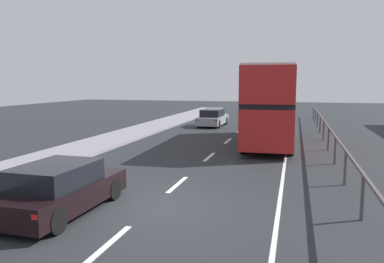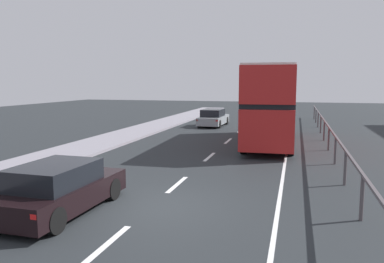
% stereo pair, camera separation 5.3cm
% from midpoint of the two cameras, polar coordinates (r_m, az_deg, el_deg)
% --- Properties ---
extents(ground_plane, '(74.25, 120.00, 0.10)m').
position_cam_midpoint_polar(ground_plane, '(11.23, -5.72, -11.08)').
color(ground_plane, '#24282B').
extents(lane_paint_markings, '(3.61, 46.00, 0.01)m').
position_cam_midpoint_polar(lane_paint_markings, '(18.78, 10.00, -3.49)').
color(lane_paint_markings, silver).
rests_on(lane_paint_markings, ground).
extents(bridge_side_railing, '(0.10, 42.00, 1.22)m').
position_cam_midpoint_polar(bridge_side_railing, '(19.18, 20.14, -0.66)').
color(bridge_side_railing, '#4D464A').
rests_on(bridge_side_railing, ground).
extents(double_decker_bus_red, '(2.86, 10.17, 4.34)m').
position_cam_midpoint_polar(double_decker_bus_red, '(22.24, 11.53, 4.17)').
color(double_decker_bus_red, '#B01E1D').
rests_on(double_decker_bus_red, ground).
extents(hatchback_car_near, '(1.96, 4.20, 1.35)m').
position_cam_midpoint_polar(hatchback_car_near, '(11.01, -19.01, -8.02)').
color(hatchback_car_near, black).
rests_on(hatchback_car_near, ground).
extents(sedan_car_ahead, '(1.83, 4.33, 1.36)m').
position_cam_midpoint_polar(sedan_car_ahead, '(30.82, 3.23, 2.03)').
color(sedan_car_ahead, gray).
rests_on(sedan_car_ahead, ground).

